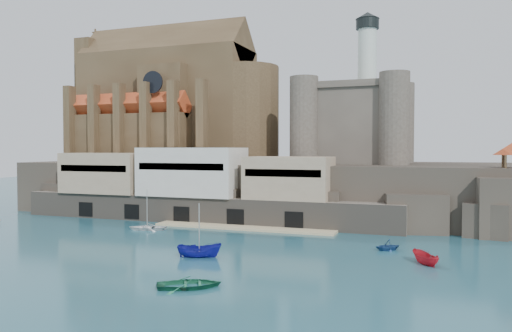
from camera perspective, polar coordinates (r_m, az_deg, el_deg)
The scene contains 10 objects.
ground at distance 65.37m, azimuth -9.03°, elevation -9.35°, with size 300.00×300.00×0.00m, color #1B4A5A.
promontory at distance 100.67m, azimuth 1.87°, elevation -2.51°, with size 100.00×36.00×10.00m.
quay at distance 89.49m, azimuth -7.53°, elevation -2.36°, with size 70.00×12.00×13.05m.
church at distance 112.79m, azimuth -9.41°, elevation 6.70°, with size 47.00×25.93×30.51m.
castle_keep at distance 98.33m, azimuth 11.27°, elevation 5.15°, with size 21.20×21.20×29.30m.
boat_2 at distance 60.22m, azimuth -6.50°, elevation -10.32°, with size 1.99×2.04×5.28m, color navy.
boat_3 at distance 47.83m, azimuth -7.61°, elevation -13.59°, with size 4.26×1.24×5.97m, color #217350.
boat_5 at distance 59.58m, azimuth 18.74°, elevation -10.55°, with size 1.66×1.70×4.41m, color red.
boat_6 at distance 81.50m, azimuth -12.33°, elevation -7.11°, with size 4.25×1.23×5.96m, color white.
boat_7 at distance 66.03m, azimuth 14.80°, elevation -9.28°, with size 2.89×1.77×3.35m, color navy.
Camera 1 is at (31.34, -55.91, 12.84)m, focal length 35.00 mm.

